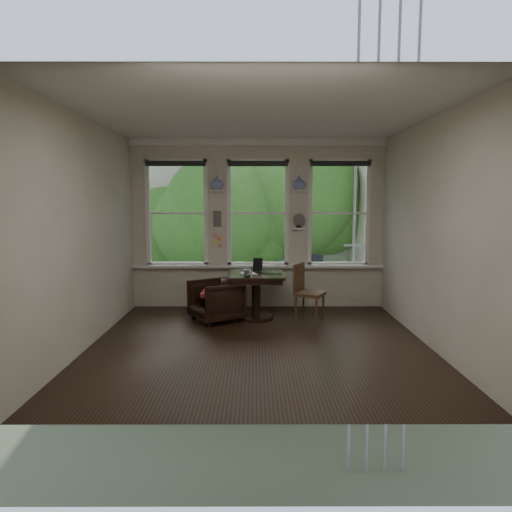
{
  "coord_description": "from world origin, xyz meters",
  "views": [
    {
      "loc": [
        -0.06,
        -5.97,
        1.91
      ],
      "look_at": [
        -0.04,
        0.9,
        1.08
      ],
      "focal_mm": 32.0,
      "sensor_mm": 36.0,
      "label": 1
    }
  ],
  "objects_px": {
    "table": "(256,296)",
    "side_chair_right": "(310,293)",
    "mug": "(246,272)",
    "armchair_left": "(216,301)",
    "laptop": "(271,273)"
  },
  "relations": [
    {
      "from": "table",
      "to": "armchair_left",
      "type": "xyz_separation_m",
      "value": [
        -0.64,
        -0.12,
        -0.04
      ]
    },
    {
      "from": "table",
      "to": "side_chair_right",
      "type": "relative_size",
      "value": 0.98
    },
    {
      "from": "table",
      "to": "mug",
      "type": "relative_size",
      "value": 8.11
    },
    {
      "from": "side_chair_right",
      "to": "laptop",
      "type": "bearing_deg",
      "value": 105.83
    },
    {
      "from": "mug",
      "to": "table",
      "type": "bearing_deg",
      "value": 53.17
    },
    {
      "from": "side_chair_right",
      "to": "laptop",
      "type": "height_order",
      "value": "side_chair_right"
    },
    {
      "from": "armchair_left",
      "to": "laptop",
      "type": "xyz_separation_m",
      "value": [
        0.88,
        0.09,
        0.43
      ]
    },
    {
      "from": "armchair_left",
      "to": "mug",
      "type": "height_order",
      "value": "mug"
    },
    {
      "from": "armchair_left",
      "to": "side_chair_right",
      "type": "relative_size",
      "value": 0.79
    },
    {
      "from": "armchair_left",
      "to": "laptop",
      "type": "relative_size",
      "value": 2.05
    },
    {
      "from": "side_chair_right",
      "to": "laptop",
      "type": "distance_m",
      "value": 0.7
    },
    {
      "from": "table",
      "to": "side_chair_right",
      "type": "xyz_separation_m",
      "value": [
        0.86,
        -0.15,
        0.09
      ]
    },
    {
      "from": "laptop",
      "to": "mug",
      "type": "xyz_separation_m",
      "value": [
        -0.4,
        -0.17,
        0.04
      ]
    },
    {
      "from": "side_chair_right",
      "to": "mug",
      "type": "distance_m",
      "value": 1.07
    },
    {
      "from": "side_chair_right",
      "to": "laptop",
      "type": "relative_size",
      "value": 2.6
    }
  ]
}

